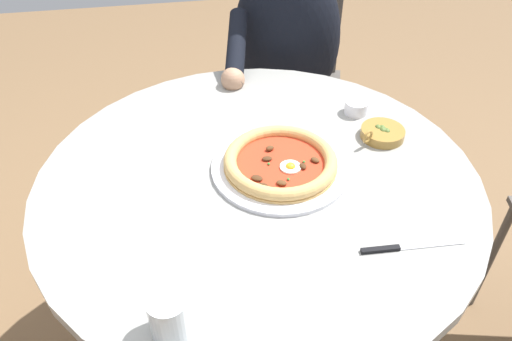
% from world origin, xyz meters
% --- Properties ---
extents(dining_table, '(1.01, 1.01, 0.71)m').
position_xyz_m(dining_table, '(0.00, 0.00, 0.59)').
color(dining_table, '#999993').
rests_on(dining_table, ground).
extents(pizza_on_plate, '(0.32, 0.32, 0.04)m').
position_xyz_m(pizza_on_plate, '(-0.01, 0.05, 0.73)').
color(pizza_on_plate, white).
rests_on(pizza_on_plate, dining_table).
extents(water_glass, '(0.07, 0.07, 0.08)m').
position_xyz_m(water_glass, '(0.37, -0.21, 0.75)').
color(water_glass, silver).
rests_on(water_glass, dining_table).
extents(steak_knife, '(0.02, 0.21, 0.01)m').
position_xyz_m(steak_knife, '(0.27, 0.23, 0.72)').
color(steak_knife, silver).
rests_on(steak_knife, dining_table).
extents(ramekin_capers, '(0.06, 0.06, 0.04)m').
position_xyz_m(ramekin_capers, '(-0.21, 0.31, 0.73)').
color(ramekin_capers, white).
rests_on(ramekin_capers, dining_table).
extents(olive_pan, '(0.11, 0.12, 0.05)m').
position_xyz_m(olive_pan, '(-0.09, 0.33, 0.73)').
color(olive_pan, olive).
rests_on(olive_pan, dining_table).
extents(diner_person, '(0.48, 0.46, 1.18)m').
position_xyz_m(diner_person, '(-0.66, 0.22, 0.52)').
color(diner_person, '#282833').
rests_on(diner_person, ground).
extents(cafe_chair_diner, '(0.51, 0.51, 0.91)m').
position_xyz_m(cafe_chair_diner, '(-0.80, 0.26, 0.55)').
color(cafe_chair_diner, '#504A45').
rests_on(cafe_chair_diner, ground).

